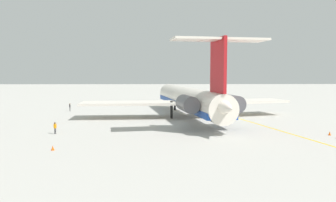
{
  "coord_description": "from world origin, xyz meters",
  "views": [
    {
      "loc": [
        -65.04,
        12.79,
        8.98
      ],
      "look_at": [
        2.32,
        11.35,
        3.31
      ],
      "focal_mm": 35.95,
      "sensor_mm": 36.0,
      "label": 1
    }
  ],
  "objects": [
    {
      "name": "ground",
      "position": [
        0.0,
        0.0,
        0.0
      ],
      "size": [
        399.9,
        399.9,
        0.0
      ],
      "primitive_type": "plane",
      "color": "#B7B5AD"
    },
    {
      "name": "taxiway_centreline",
      "position": [
        2.32,
        -2.09,
        0.0
      ],
      "size": [
        75.8,
        17.42,
        0.01
      ],
      "primitive_type": "cube",
      "rotation": [
        0.0,
        0.0,
        0.22
      ],
      "color": "gold",
      "rests_on": "ground"
    },
    {
      "name": "ground_crew_near_nose",
      "position": [
        -15.76,
        28.38,
        1.1
      ],
      "size": [
        0.28,
        0.38,
        1.74
      ],
      "rotation": [
        0.0,
        0.0,
        0.59
      ],
      "color": "black",
      "rests_on": "ground"
    },
    {
      "name": "main_jetliner",
      "position": [
        0.98,
        7.13,
        3.84
      ],
      "size": [
        48.2,
        42.79,
        14.07
      ],
      "rotation": [
        0.0,
        0.0,
        0.16
      ],
      "color": "silver",
      "rests_on": "ground"
    },
    {
      "name": "safety_cone_nose",
      "position": [
        -17.79,
        -11.51,
        0.28
      ],
      "size": [
        0.4,
        0.4,
        0.55
      ],
      "primitive_type": "cone",
      "color": "#EA590F",
      "rests_on": "ground"
    },
    {
      "name": "ground_crew_portside",
      "position": [
        13.84,
        34.15,
        1.15
      ],
      "size": [
        0.4,
        0.29,
        1.82
      ],
      "rotation": [
        0.0,
        0.0,
        2.17
      ],
      "color": "black",
      "rests_on": "ground"
    },
    {
      "name": "safety_cone_tail",
      "position": [
        -26.38,
        25.35,
        0.28
      ],
      "size": [
        0.4,
        0.4,
        0.55
      ],
      "primitive_type": "cone",
      "color": "#EA590F",
      "rests_on": "ground"
    }
  ]
}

